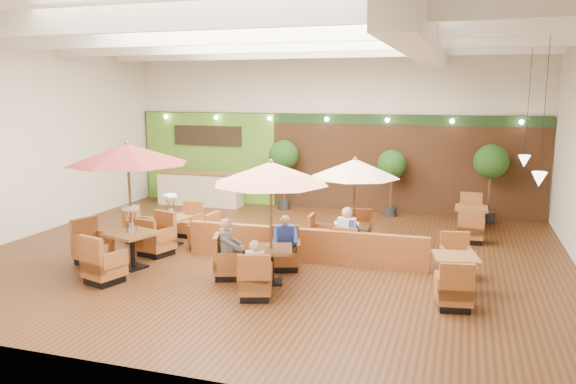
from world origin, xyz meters
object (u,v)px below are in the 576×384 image
at_px(diner_2, 229,243).
at_px(service_counter, 200,189).
at_px(table_1, 268,194).
at_px(table_3, 171,229).
at_px(topiary_2, 491,165).
at_px(diner_1, 285,237).
at_px(table_2, 353,183).
at_px(topiary_1, 392,167).
at_px(table_0, 126,179).
at_px(table_4, 455,274).
at_px(diner_4, 347,229).
at_px(diner_3, 347,229).
at_px(table_5, 471,221).
at_px(topiary_0, 284,158).
at_px(diner_0, 255,262).
at_px(booth_divider, 304,245).

bearing_deg(diner_2, service_counter, -175.49).
bearing_deg(table_1, table_3, 131.29).
xyz_separation_m(table_3, topiary_2, (7.95, 5.22, 1.36)).
height_order(table_1, diner_1, table_1).
bearing_deg(table_2, topiary_1, 82.50).
bearing_deg(diner_1, topiary_2, -145.02).
bearing_deg(table_2, table_0, -150.01).
relative_size(service_counter, topiary_2, 1.25).
bearing_deg(table_2, service_counter, 144.09).
bearing_deg(table_0, table_4, 22.24).
xyz_separation_m(table_0, topiary_2, (7.90, 7.21, -0.26)).
xyz_separation_m(table_1, diner_4, (1.25, 1.98, -1.10)).
bearing_deg(table_0, diner_3, 40.65).
distance_m(table_4, table_5, 4.97).
height_order(topiary_0, topiary_2, topiary_2).
bearing_deg(service_counter, diner_2, -59.42).
xyz_separation_m(table_0, table_4, (7.06, 0.61, -1.68)).
bearing_deg(diner_0, diner_4, 49.83).
height_order(topiary_2, diner_1, topiary_2).
xyz_separation_m(table_3, topiary_0, (1.40, 5.22, 1.33)).
bearing_deg(table_0, table_3, 108.94).
xyz_separation_m(table_0, diner_3, (4.58, 1.98, -1.28)).
bearing_deg(diner_4, topiary_2, 53.17).
xyz_separation_m(table_0, diner_0, (3.40, -0.95, -1.32)).
relative_size(table_2, table_3, 0.93).
height_order(topiary_0, diner_0, topiary_0).
height_order(service_counter, topiary_2, topiary_2).
distance_m(table_3, topiary_2, 9.61).
distance_m(topiary_1, diner_0, 8.36).
height_order(diner_1, diner_3, diner_3).
height_order(table_2, table_5, table_2).
bearing_deg(table_4, topiary_0, 120.82).
bearing_deg(topiary_1, table_1, -102.57).
distance_m(table_2, diner_1, 2.41).
bearing_deg(booth_divider, diner_4, 19.27).
distance_m(topiary_0, diner_2, 7.36).
bearing_deg(topiary_0, topiary_2, 0.00).
bearing_deg(table_2, diner_2, -128.42).
height_order(booth_divider, diner_4, diner_4).
relative_size(service_counter, table_1, 1.11).
relative_size(table_4, table_5, 1.01).
xyz_separation_m(table_5, diner_4, (-2.80, -3.59, 0.41)).
bearing_deg(topiary_2, table_4, -97.20).
bearing_deg(topiary_2, diner_0, -118.85).
bearing_deg(table_4, table_5, 76.25).
bearing_deg(diner_0, table_0, 146.24).
xyz_separation_m(diner_0, diner_2, (-0.95, 0.95, 0.05)).
relative_size(service_counter, topiary_0, 1.28).
bearing_deg(diner_1, table_2, -140.30).
distance_m(diner_3, diner_4, 0.01).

